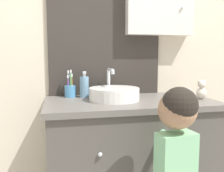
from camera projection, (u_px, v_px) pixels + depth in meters
name	position (u px, v px, depth m)	size (l,w,h in m)	color
wall_back	(121.00, 34.00, 1.86)	(3.20, 0.18, 2.50)	beige
vanity_counter	(130.00, 162.00, 1.66)	(1.08, 0.57, 0.84)	#4C4742
sink_basin	(114.00, 93.00, 1.61)	(0.32, 0.38, 0.20)	white
toothbrush_holder	(70.00, 90.00, 1.72)	(0.08, 0.08, 0.19)	#4C93C6
soap_dispenser	(84.00, 87.00, 1.71)	(0.06, 0.06, 0.18)	#6B93B2
child_figure	(176.00, 160.00, 1.17)	(0.19, 0.47, 0.99)	slate
teddy_bear	(202.00, 90.00, 1.64)	(0.07, 0.06, 0.13)	beige
drinking_cup	(185.00, 97.00, 1.47)	(0.07, 0.07, 0.09)	silver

